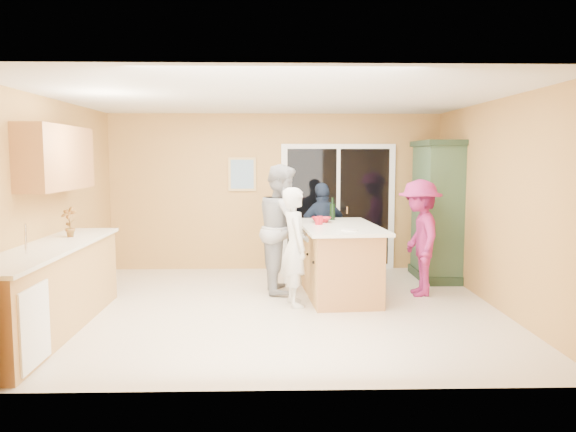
{
  "coord_description": "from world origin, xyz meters",
  "views": [
    {
      "loc": [
        -0.03,
        -6.88,
        1.89
      ],
      "look_at": [
        0.15,
        0.1,
        1.15
      ],
      "focal_mm": 35.0,
      "sensor_mm": 36.0,
      "label": 1
    }
  ],
  "objects_px": {
    "woman_grey": "(283,228)",
    "green_hutch": "(437,212)",
    "woman_white": "(295,247)",
    "woman_navy": "(323,231)",
    "woman_magenta": "(420,238)",
    "kitchen_island": "(339,263)"
  },
  "relations": [
    {
      "from": "woman_navy",
      "to": "woman_white",
      "type": "bearing_deg",
      "value": 50.29
    },
    {
      "from": "woman_navy",
      "to": "green_hutch",
      "type": "bearing_deg",
      "value": 157.64
    },
    {
      "from": "kitchen_island",
      "to": "woman_navy",
      "type": "xyz_separation_m",
      "value": [
        -0.13,
        1.08,
        0.29
      ]
    },
    {
      "from": "kitchen_island",
      "to": "woman_navy",
      "type": "height_order",
      "value": "woman_navy"
    },
    {
      "from": "woman_navy",
      "to": "woman_magenta",
      "type": "bearing_deg",
      "value": 117.75
    },
    {
      "from": "woman_white",
      "to": "woman_magenta",
      "type": "distance_m",
      "value": 1.79
    },
    {
      "from": "woman_grey",
      "to": "woman_navy",
      "type": "bearing_deg",
      "value": -44.39
    },
    {
      "from": "woman_grey",
      "to": "woman_magenta",
      "type": "xyz_separation_m",
      "value": [
        1.86,
        -0.27,
        -0.1
      ]
    },
    {
      "from": "kitchen_island",
      "to": "woman_navy",
      "type": "relative_size",
      "value": 1.28
    },
    {
      "from": "woman_white",
      "to": "woman_navy",
      "type": "distance_m",
      "value": 1.62
    },
    {
      "from": "kitchen_island",
      "to": "green_hutch",
      "type": "distance_m",
      "value": 2.04
    },
    {
      "from": "woman_white",
      "to": "woman_grey",
      "type": "relative_size",
      "value": 0.84
    },
    {
      "from": "green_hutch",
      "to": "woman_white",
      "type": "height_order",
      "value": "green_hutch"
    },
    {
      "from": "woman_magenta",
      "to": "green_hutch",
      "type": "bearing_deg",
      "value": 155.12
    },
    {
      "from": "woman_white",
      "to": "woman_magenta",
      "type": "xyz_separation_m",
      "value": [
        1.72,
        0.5,
        0.04
      ]
    },
    {
      "from": "woman_grey",
      "to": "woman_navy",
      "type": "relative_size",
      "value": 1.19
    },
    {
      "from": "woman_grey",
      "to": "green_hutch",
      "type": "bearing_deg",
      "value": -77.36
    },
    {
      "from": "kitchen_island",
      "to": "green_hutch",
      "type": "bearing_deg",
      "value": 29.13
    },
    {
      "from": "green_hutch",
      "to": "woman_white",
      "type": "bearing_deg",
      "value": -145.72
    },
    {
      "from": "woman_grey",
      "to": "woman_magenta",
      "type": "relative_size",
      "value": 1.13
    },
    {
      "from": "kitchen_island",
      "to": "woman_white",
      "type": "height_order",
      "value": "woman_white"
    },
    {
      "from": "green_hutch",
      "to": "woman_navy",
      "type": "bearing_deg",
      "value": 179.7
    }
  ]
}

